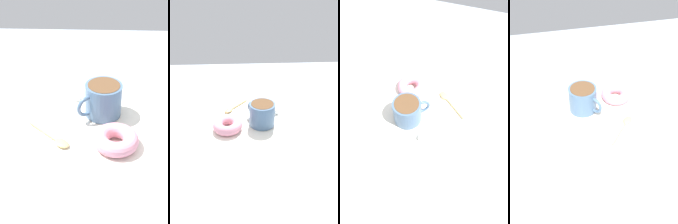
% 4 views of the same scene
% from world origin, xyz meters
% --- Properties ---
extents(ground_plane, '(1.20, 1.20, 0.02)m').
position_xyz_m(ground_plane, '(0.00, 0.00, -0.01)').
color(ground_plane, '#99A8B7').
extents(napkin, '(0.30, 0.30, 0.00)m').
position_xyz_m(napkin, '(0.02, 0.02, 0.00)').
color(napkin, white).
rests_on(napkin, ground_plane).
extents(coffee_cup, '(0.09, 0.10, 0.08)m').
position_xyz_m(coffee_cup, '(0.05, -0.02, 0.04)').
color(coffee_cup, slate).
rests_on(coffee_cup, napkin).
extents(donut, '(0.10, 0.10, 0.03)m').
position_xyz_m(donut, '(-0.07, -0.05, 0.02)').
color(donut, pink).
rests_on(donut, napkin).
extents(spoon, '(0.09, 0.10, 0.01)m').
position_xyz_m(spoon, '(-0.06, 0.08, 0.01)').
color(spoon, '#D8B772').
rests_on(spoon, napkin).
extents(sugar_cube, '(0.02, 0.02, 0.02)m').
position_xyz_m(sugar_cube, '(0.10, 0.04, 0.01)').
color(sugar_cube, white).
rests_on(sugar_cube, napkin).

